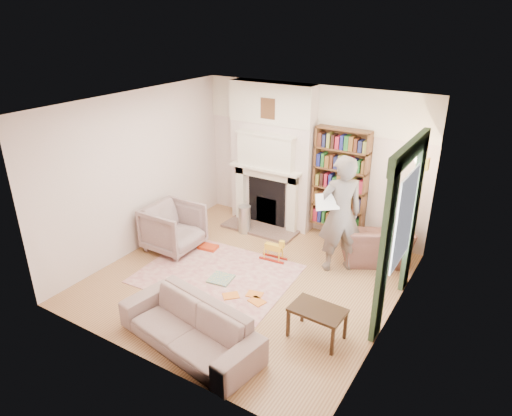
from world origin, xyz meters
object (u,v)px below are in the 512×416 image
Objects in this scene: sofa at (190,327)px; rocking_horse at (273,250)px; bookcase at (340,179)px; man_reading at (340,215)px; armchair_left at (174,228)px; paraffin_heater at (245,219)px; armchair_reading at (375,242)px; coffee_table at (317,323)px.

sofa is 4.32× the size of rocking_horse.
bookcase reaches higher than man_reading.
armchair_left is 1.66× the size of paraffin_heater.
armchair_reading is 2.52m from paraffin_heater.
armchair_reading is 0.54× the size of sofa.
bookcase is 0.92× the size of sofa.
sofa is at bearing -96.16° from bookcase.
rocking_horse is (1.01, -0.65, -0.07)m from paraffin_heater.
sofa reaches higher than rocking_horse.
coffee_table is 2.10m from rocking_horse.
bookcase is at bearing 24.71° from paraffin_heater.
rocking_horse is (1.74, 0.57, -0.21)m from armchair_left.
man_reading is 3.59× the size of paraffin_heater.
sofa is at bearing -69.18° from paraffin_heater.
armchair_reading is 2.40m from coffee_table.
bookcase is 2.02× the size of armchair_left.
armchair_reading is at bearing 78.57° from sofa.
armchair_left is 3.36m from coffee_table.
sofa reaches higher than coffee_table.
man_reading is (2.77, 0.89, 0.57)m from armchair_left.
paraffin_heater is at bearing -30.84° from armchair_left.
man_reading is (0.86, 2.79, 0.70)m from sofa.
man_reading is at bearing 24.49° from armchair_reading.
man_reading reaches higher than rocking_horse.
armchair_reading is 2.35× the size of rocking_horse.
paraffin_heater is 1.21m from rocking_horse.
bookcase is at bearing 93.55° from sofa.
armchair_left is (-2.33, -1.96, -0.76)m from bookcase.
bookcase reaches higher than sofa.
armchair_left is at bearing -139.86° from bookcase.
armchair_left is 0.46× the size of sofa.
bookcase is at bearing 61.87° from rocking_horse.
coffee_table is at bearing -72.52° from bookcase.
rocking_horse is at bearing 103.75° from sofa.
sofa is 2.86× the size of coffee_table.
bookcase reaches higher than armchair_reading.
armchair_reading is at bearing -27.85° from bookcase.
armchair_reading is 3.64m from sofa.
armchair_left is 1.97× the size of rocking_horse.
man_reading is 1.34m from rocking_horse.
sofa is 2.48m from rocking_horse.
paraffin_heater is at bearing 142.38° from coffee_table.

